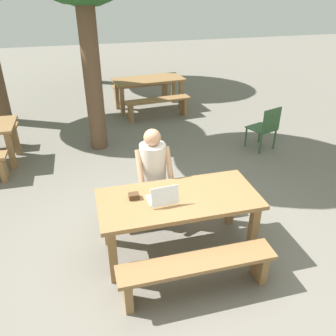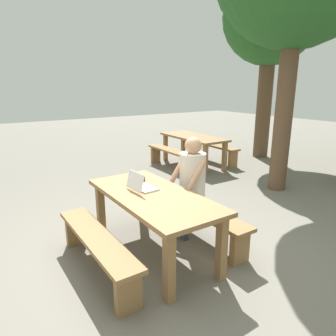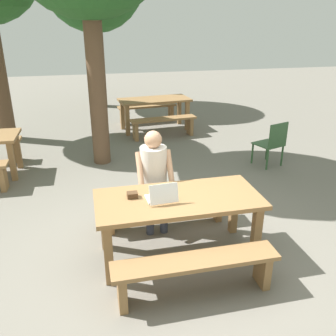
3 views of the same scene
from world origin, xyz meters
name	(u,v)px [view 1 (image 1 of 3)]	position (x,y,z in m)	size (l,w,h in m)	color
ground_plane	(178,248)	(0.00, 0.00, 0.00)	(30.00, 30.00, 0.00)	slate
picnic_table_front	(179,205)	(0.00, 0.00, 0.63)	(1.81, 0.84, 0.74)	olive
bench_near	(197,269)	(0.00, -0.69, 0.32)	(1.64, 0.30, 0.42)	olive
bench_far	(164,196)	(0.00, 0.69, 0.32)	(1.64, 0.30, 0.42)	olive
laptop	(163,197)	(-0.19, -0.04, 0.80)	(0.33, 0.29, 0.22)	white
small_pouch	(134,196)	(-0.49, 0.11, 0.78)	(0.11, 0.09, 0.06)	#4C331E
person_seated	(153,170)	(-0.14, 0.66, 0.76)	(0.44, 0.42, 1.31)	#333847
plastic_chair	(265,127)	(2.35, 2.27, 0.45)	(0.56, 0.56, 0.84)	#335933
picnic_table_mid	(149,84)	(0.73, 5.11, 0.63)	(1.75, 0.92, 0.75)	olive
bench_mid_south	(158,104)	(0.80, 4.42, 0.33)	(1.54, 0.45, 0.45)	olive
bench_mid_north	(141,88)	(0.66, 5.79, 0.33)	(1.54, 0.45, 0.45)	olive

